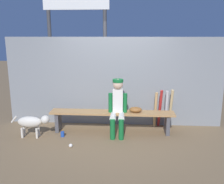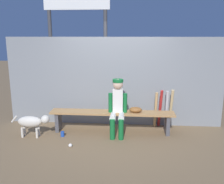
# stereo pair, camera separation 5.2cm
# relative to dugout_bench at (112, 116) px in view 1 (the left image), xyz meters

# --- Properties ---
(ground_plane) EXTENTS (30.00, 30.00, 0.00)m
(ground_plane) POSITION_rel_dugout_bench_xyz_m (0.00, 0.00, -0.38)
(ground_plane) COLOR brown
(chainlink_fence) EXTENTS (5.13, 0.03, 2.10)m
(chainlink_fence) POSITION_rel_dugout_bench_xyz_m (0.00, 0.55, 0.67)
(chainlink_fence) COLOR gray
(chainlink_fence) RESTS_ON ground_plane
(dugout_bench) EXTENTS (2.75, 0.36, 0.48)m
(dugout_bench) POSITION_rel_dugout_bench_xyz_m (0.00, 0.00, 0.00)
(dugout_bench) COLOR #AD7F4C
(dugout_bench) RESTS_ON ground_plane
(player_seated) EXTENTS (0.41, 0.55, 1.22)m
(player_seated) POSITION_rel_dugout_bench_xyz_m (0.13, -0.11, 0.29)
(player_seated) COLOR silver
(player_seated) RESTS_ON ground_plane
(baseball_glove) EXTENTS (0.28, 0.20, 0.12)m
(baseball_glove) POSITION_rel_dugout_bench_xyz_m (0.52, 0.00, 0.16)
(baseball_glove) COLOR brown
(baseball_glove) RESTS_ON dugout_bench
(bat_wood_tan) EXTENTS (0.09, 0.16, 0.86)m
(bat_wood_tan) POSITION_rel_dugout_bench_xyz_m (0.99, 0.38, 0.05)
(bat_wood_tan) COLOR tan
(bat_wood_tan) RESTS_ON ground_plane
(bat_aluminum_red) EXTENTS (0.09, 0.27, 0.92)m
(bat_aluminum_red) POSITION_rel_dugout_bench_xyz_m (1.10, 0.39, 0.08)
(bat_aluminum_red) COLOR #B22323
(bat_aluminum_red) RESTS_ON ground_plane
(bat_aluminum_silver) EXTENTS (0.06, 0.15, 0.90)m
(bat_aluminum_silver) POSITION_rel_dugout_bench_xyz_m (1.25, 0.38, 0.07)
(bat_aluminum_silver) COLOR #B7B7BC
(bat_aluminum_silver) RESTS_ON ground_plane
(bat_wood_natural) EXTENTS (0.08, 0.29, 0.94)m
(bat_wood_natural) POSITION_rel_dugout_bench_xyz_m (1.35, 0.41, 0.09)
(bat_wood_natural) COLOR tan
(bat_wood_natural) RESTS_ON ground_plane
(baseball) EXTENTS (0.07, 0.07, 0.07)m
(baseball) POSITION_rel_dugout_bench_xyz_m (-0.75, -0.83, -0.34)
(baseball) COLOR white
(baseball) RESTS_ON ground_plane
(cup_on_ground) EXTENTS (0.08, 0.08, 0.11)m
(cup_on_ground) POSITION_rel_dugout_bench_xyz_m (-1.05, -0.33, -0.32)
(cup_on_ground) COLOR #1E47AD
(cup_on_ground) RESTS_ON ground_plane
(cup_on_bench) EXTENTS (0.08, 0.08, 0.11)m
(cup_on_bench) POSITION_rel_dugout_bench_xyz_m (0.14, 0.01, 0.16)
(cup_on_bench) COLOR #1E47AD
(cup_on_bench) RESTS_ON dugout_bench
(scoreboard) EXTENTS (1.98, 0.27, 3.96)m
(scoreboard) POSITION_rel_dugout_bench_xyz_m (-0.96, 1.33, 2.37)
(scoreboard) COLOR #3F3F42
(scoreboard) RESTS_ON ground_plane
(dog) EXTENTS (0.84, 0.20, 0.49)m
(dog) POSITION_rel_dugout_bench_xyz_m (-1.67, -0.38, -0.04)
(dog) COLOR beige
(dog) RESTS_ON ground_plane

